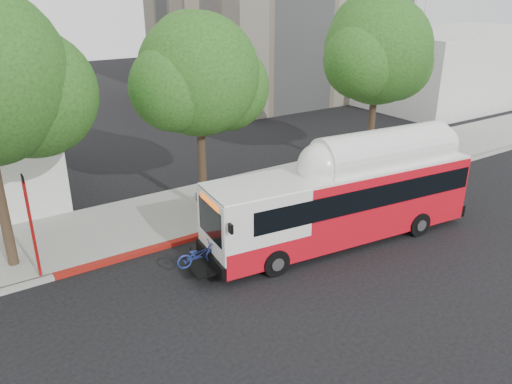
# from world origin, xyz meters

# --- Properties ---
(ground) EXTENTS (120.00, 120.00, 0.00)m
(ground) POSITION_xyz_m (0.00, 0.00, 0.00)
(ground) COLOR black
(ground) RESTS_ON ground
(sidewalk) EXTENTS (60.00, 5.00, 0.15)m
(sidewalk) POSITION_xyz_m (0.00, 6.50, 0.07)
(sidewalk) COLOR gray
(sidewalk) RESTS_ON ground
(curb_strip) EXTENTS (60.00, 0.30, 0.15)m
(curb_strip) POSITION_xyz_m (0.00, 3.90, 0.07)
(curb_strip) COLOR gray
(curb_strip) RESTS_ON ground
(red_curb_segment) EXTENTS (10.00, 0.32, 0.16)m
(red_curb_segment) POSITION_xyz_m (-3.00, 3.90, 0.08)
(red_curb_segment) COLOR maroon
(red_curb_segment) RESTS_ON ground
(street_tree_mid) EXTENTS (5.75, 5.00, 8.62)m
(street_tree_mid) POSITION_xyz_m (-0.59, 6.06, 5.91)
(street_tree_mid) COLOR #2D2116
(street_tree_mid) RESTS_ON ground
(street_tree_right) EXTENTS (6.21, 5.40, 9.18)m
(street_tree_right) POSITION_xyz_m (9.44, 5.86, 6.26)
(street_tree_right) COLOR #2D2116
(street_tree_right) RESTS_ON ground
(horizon_block) EXTENTS (20.00, 12.00, 6.00)m
(horizon_block) POSITION_xyz_m (30.00, 16.00, 3.00)
(horizon_block) COLOR silver
(horizon_block) RESTS_ON ground
(transit_bus) EXTENTS (11.96, 3.51, 3.49)m
(transit_bus) POSITION_xyz_m (2.33, 0.59, 1.63)
(transit_bus) COLOR red
(transit_bus) RESTS_ON ground
(signal_pole) EXTENTS (0.11, 0.36, 3.85)m
(signal_pole) POSITION_xyz_m (-8.36, 4.12, 1.97)
(signal_pole) COLOR #AA1212
(signal_pole) RESTS_ON ground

